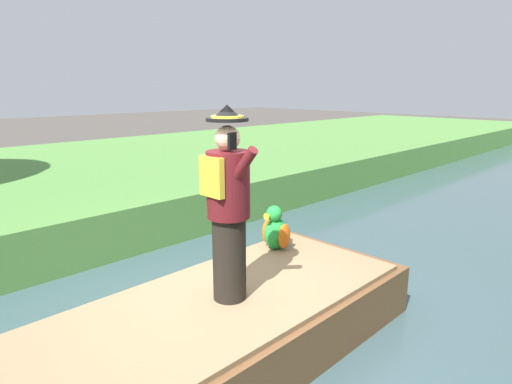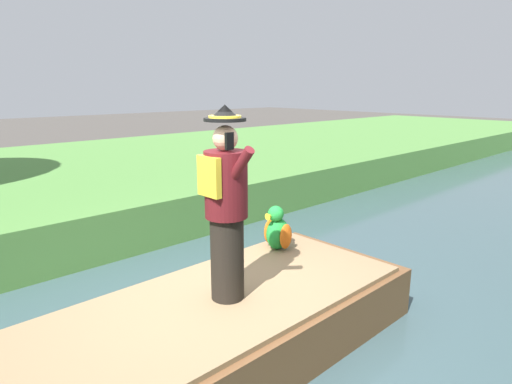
{
  "view_description": "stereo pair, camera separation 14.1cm",
  "coord_description": "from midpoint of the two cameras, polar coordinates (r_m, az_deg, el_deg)",
  "views": [
    {
      "loc": [
        2.97,
        -2.62,
        2.71
      ],
      "look_at": [
        -0.25,
        0.55,
        1.61
      ],
      "focal_mm": 30.38,
      "sensor_mm": 36.0,
      "label": 1
    },
    {
      "loc": [
        3.07,
        -2.52,
        2.71
      ],
      "look_at": [
        -0.25,
        0.55,
        1.61
      ],
      "focal_mm": 30.38,
      "sensor_mm": 36.0,
      "label": 2
    }
  ],
  "objects": [
    {
      "name": "boat",
      "position": [
        4.51,
        -3.63,
        -17.15
      ],
      "size": [
        1.84,
        4.22,
        0.61
      ],
      "color": "brown",
      "rests_on": "canal_water"
    },
    {
      "name": "canal_water",
      "position": [
        4.78,
        -2.11,
        -20.18
      ],
      "size": [
        5.89,
        48.0,
        0.1
      ],
      "primitive_type": "cube",
      "color": "#3D565B",
      "rests_on": "ground"
    },
    {
      "name": "parrot_plush",
      "position": [
        5.47,
        3.58,
        -5.08
      ],
      "size": [
        0.36,
        0.34,
        0.57
      ],
      "color": "green",
      "rests_on": "boat"
    },
    {
      "name": "grass_bank_near",
      "position": [
        11.04,
        -28.35,
        0.16
      ],
      "size": [
        9.06,
        48.0,
        0.89
      ],
      "primitive_type": "cube",
      "color": "#568E42",
      "rests_on": "ground"
    },
    {
      "name": "ground_plane",
      "position": [
        4.8,
        -2.1,
        -20.68
      ],
      "size": [
        80.0,
        80.0,
        0.0
      ],
      "primitive_type": "plane",
      "color": "#4C4742"
    },
    {
      "name": "person_pirate",
      "position": [
        4.02,
        -2.94,
        -1.87
      ],
      "size": [
        0.61,
        0.42,
        1.85
      ],
      "rotation": [
        0.0,
        0.0,
        0.29
      ],
      "color": "black",
      "rests_on": "boat"
    }
  ]
}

